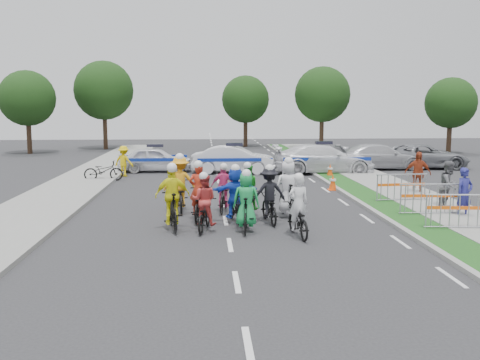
{
  "coord_description": "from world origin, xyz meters",
  "views": [
    {
      "loc": [
        -0.63,
        -13.71,
        3.65
      ],
      "look_at": [
        0.56,
        4.5,
        1.1
      ],
      "focal_mm": 40.0,
      "sensor_mm": 36.0,
      "label": 1
    }
  ],
  "objects": [
    {
      "name": "civilian_sedan",
      "position": [
        9.47,
        16.37,
        0.72
      ],
      "size": [
        5.02,
        2.12,
        1.45
      ],
      "primitive_type": "imported",
      "rotation": [
        0.0,
        0.0,
        1.59
      ],
      "color": "#B3B3B8",
      "rests_on": "ground"
    },
    {
      "name": "tree_0",
      "position": [
        -14.0,
        28.0,
        4.19
      ],
      "size": [
        4.2,
        4.2,
        6.3
      ],
      "color": "#382619",
      "rests_on": "ground"
    },
    {
      "name": "rider_2",
      "position": [
        -0.68,
        1.67,
        0.66
      ],
      "size": [
        0.89,
        1.8,
        1.76
      ],
      "rotation": [
        0.0,
        0.0,
        2.97
      ],
      "color": "black",
      "rests_on": "ground"
    },
    {
      "name": "barrier_0",
      "position": [
        6.7,
        1.02,
        0.56
      ],
      "size": [
        2.04,
        0.71,
        1.12
      ],
      "primitive_type": null,
      "rotation": [
        0.0,
        0.0,
        -0.11
      ],
      "color": "#A5A8AD",
      "rests_on": "ground"
    },
    {
      "name": "tree_1",
      "position": [
        9.0,
        30.0,
        4.54
      ],
      "size": [
        4.55,
        4.55,
        6.82
      ],
      "color": "#382619",
      "rests_on": "ground"
    },
    {
      "name": "rider_10",
      "position": [
        -1.5,
        4.62,
        0.78
      ],
      "size": [
        1.17,
        2.04,
        2.04
      ],
      "rotation": [
        0.0,
        0.0,
        3.2
      ],
      "color": "black",
      "rests_on": "ground"
    },
    {
      "name": "police_car_0",
      "position": [
        -3.39,
        16.03,
        0.69
      ],
      "size": [
        4.09,
        1.73,
        1.38
      ],
      "primitive_type": "imported",
      "rotation": [
        0.0,
        0.0,
        1.6
      ],
      "color": "silver",
      "rests_on": "ground"
    },
    {
      "name": "rider_1",
      "position": [
        0.54,
        1.46,
        0.72
      ],
      "size": [
        0.83,
        1.8,
        1.85
      ],
      "rotation": [
        0.0,
        0.0,
        3.03
      ],
      "color": "black",
      "rests_on": "ground"
    },
    {
      "name": "rider_7",
      "position": [
        2.06,
        3.39,
        0.77
      ],
      "size": [
        0.9,
        1.96,
        2.0
      ],
      "rotation": [
        0.0,
        0.0,
        3.27
      ],
      "color": "black",
      "rests_on": "ground"
    },
    {
      "name": "rider_8",
      "position": [
        0.77,
        3.92,
        0.67
      ],
      "size": [
        0.77,
        1.78,
        1.8
      ],
      "rotation": [
        0.0,
        0.0,
        3.1
      ],
      "color": "black",
      "rests_on": "ground"
    },
    {
      "name": "spectator_1",
      "position": [
        7.93,
        4.35,
        0.86
      ],
      "size": [
        1.06,
        1.04,
        1.73
      ],
      "primitive_type": "imported",
      "rotation": [
        0.0,
        0.0,
        0.69
      ],
      "color": "#555459",
      "rests_on": "ground"
    },
    {
      "name": "grass_strip",
      "position": [
        5.8,
        5.0,
        0.06
      ],
      "size": [
        1.2,
        60.0,
        0.11
      ],
      "primitive_type": "cube",
      "color": "#154215",
      "rests_on": "ground"
    },
    {
      "name": "sidewalk_right",
      "position": [
        7.6,
        5.0,
        0.07
      ],
      "size": [
        2.4,
        60.0,
        0.13
      ],
      "primitive_type": "cube",
      "color": "gray",
      "rests_on": "ground"
    },
    {
      "name": "rider_9",
      "position": [
        -0.0,
        4.4,
        0.67
      ],
      "size": [
        0.91,
        1.69,
        1.72
      ],
      "rotation": [
        0.0,
        0.0,
        2.96
      ],
      "color": "black",
      "rests_on": "ground"
    },
    {
      "name": "spectator_0",
      "position": [
        7.75,
        2.84,
        0.83
      ],
      "size": [
        0.7,
        0.57,
        1.66
      ],
      "primitive_type": "imported",
      "rotation": [
        0.0,
        0.0,
        0.33
      ],
      "color": "navy",
      "rests_on": "ground"
    },
    {
      "name": "barrier_1",
      "position": [
        6.7,
        3.11,
        0.56
      ],
      "size": [
        2.02,
        0.56,
        1.12
      ],
      "primitive_type": null,
      "rotation": [
        0.0,
        0.0,
        -0.03
      ],
      "color": "#A5A8AD",
      "rests_on": "ground"
    },
    {
      "name": "rider_5",
      "position": [
        0.3,
        2.7,
        0.78
      ],
      "size": [
        1.54,
        1.83,
        1.86
      ],
      "rotation": [
        0.0,
        0.0,
        3.32
      ],
      "color": "black",
      "rests_on": "ground"
    },
    {
      "name": "rider_6",
      "position": [
        -0.85,
        3.11,
        0.64
      ],
      "size": [
        0.86,
        1.96,
        1.94
      ],
      "rotation": [
        0.0,
        0.0,
        3.03
      ],
      "color": "black",
      "rests_on": "ground"
    },
    {
      "name": "police_car_1",
      "position": [
        0.95,
        15.13,
        0.74
      ],
      "size": [
        4.67,
        2.14,
        1.48
      ],
      "primitive_type": "imported",
      "rotation": [
        0.0,
        0.0,
        1.44
      ],
      "color": "silver",
      "rests_on": "ground"
    },
    {
      "name": "cone_0",
      "position": [
        4.9,
        8.94,
        0.34
      ],
      "size": [
        0.4,
        0.4,
        0.7
      ],
      "color": "#F24C0C",
      "rests_on": "ground"
    },
    {
      "name": "cone_1",
      "position": [
        5.76,
        13.08,
        0.34
      ],
      "size": [
        0.4,
        0.4,
        0.7
      ],
      "color": "#F24C0C",
      "rests_on": "ground"
    },
    {
      "name": "parked_bike",
      "position": [
        -5.6,
        12.57,
        0.49
      ],
      "size": [
        1.9,
        0.76,
        0.98
      ],
      "primitive_type": "imported",
      "rotation": [
        0.0,
        0.0,
        1.63
      ],
      "color": "black",
      "rests_on": "ground"
    },
    {
      "name": "rider_0",
      "position": [
        1.94,
        0.79,
        0.6
      ],
      "size": [
        0.82,
        1.84,
        1.82
      ],
      "rotation": [
        0.0,
        0.0,
        3.26
      ],
      "color": "black",
      "rests_on": "ground"
    },
    {
      "name": "curb_right",
      "position": [
        5.1,
        5.0,
        0.06
      ],
      "size": [
        0.2,
        60.0,
        0.12
      ],
      "primitive_type": "cube",
      "color": "gray",
      "rests_on": "ground"
    },
    {
      "name": "barrier_2",
      "position": [
        6.7,
        5.62,
        0.56
      ],
      "size": [
        2.04,
        0.67,
        1.12
      ],
      "primitive_type": null,
      "rotation": [
        0.0,
        0.0,
        0.09
      ],
      "color": "#A5A8AD",
      "rests_on": "ground"
    },
    {
      "name": "tree_4",
      "position": [
        3.0,
        34.0,
        4.19
      ],
      "size": [
        4.2,
        4.2,
        6.3
      ],
      "color": "#382619",
      "rests_on": "ground"
    },
    {
      "name": "tree_3",
      "position": [
        -9.0,
        32.0,
        4.89
      ],
      "size": [
        4.9,
        4.9,
        7.35
      ],
      "color": "#382619",
      "rests_on": "ground"
    },
    {
      "name": "marshal_hiviz",
      "position": [
        -4.83,
        14.11,
        0.79
      ],
      "size": [
        1.17,
        0.92,
        1.58
      ],
      "primitive_type": "imported",
      "rotation": [
        0.0,
        0.0,
        2.77
      ],
      "color": "yellow",
      "rests_on": "ground"
    },
    {
      "name": "police_car_2",
      "position": [
        5.76,
        14.67,
        0.79
      ],
      "size": [
        5.52,
        2.37,
        1.59
      ],
      "primitive_type": "imported",
      "rotation": [
        0.0,
        0.0,
        1.54
      ],
      "color": "silver",
      "rests_on": "ground"
    },
    {
      "name": "rider_3",
      "position": [
        -1.6,
        1.84,
        0.77
      ],
      "size": [
        1.06,
        1.97,
        2.01
      ],
      "rotation": [
        0.0,
        0.0,
        3.3
      ],
      "color": "black",
      "rests_on": "ground"
    },
    {
      "name": "civilian_suv",
      "position": [
        12.2,
        16.65,
        0.7
      ],
      "size": [
        5.21,
        2.74,
        1.4
      ],
      "primitive_type": "imported",
      "rotation": [
        0.0,
        0.0,
        1.49
      ],
      "color": "gray",
      "rests_on": "ground"
    },
    {
      "name": "tree_2",
      "position": [
        18.0,
        26.0,
        3.83
      ],
      "size": [
        3.85,
        3.85,
        5.77
      ],
      "color": "#382619",
      "rests_on": "ground"
    },
    {
      "name": "ground",
      "position": [
        0.0,
        0.0,
        0.0
      ],
      "size": [
        90.0,
        90.0,
        0.0
      ],
      "primitive_type": "plane",
      "color": "#28282B",
      "rests_on": "ground"
    },
    {
      "name": "spectator_2",
      "position": [
        8.06,
        7.47,
        0.89
      ],
      "size": [
        1.13,
        0.7,
        1.79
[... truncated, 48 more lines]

